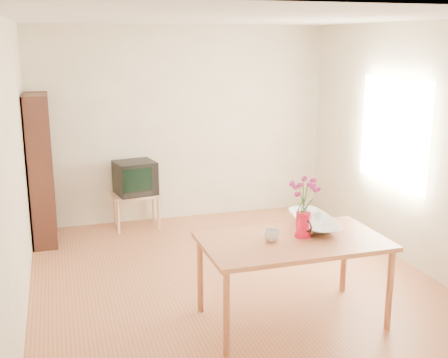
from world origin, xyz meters
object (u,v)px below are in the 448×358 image
object	(u,v)px
mug	(272,235)
television	(135,177)
pitcher	(303,226)
bowl	(315,201)
table	(293,247)

from	to	relation	value
mug	television	world-z (taller)	television
television	pitcher	bearing A→B (deg)	-80.17
bowl	television	distance (m)	2.97
table	television	xyz separation A→B (m)	(-0.94, 2.94, -0.00)
table	bowl	size ratio (longest dim) A/B	3.12
table	television	distance (m)	3.09
table	bowl	distance (m)	0.52
pitcher	television	size ratio (longest dim) A/B	0.39
mug	bowl	world-z (taller)	bowl
mug	table	bearing A→B (deg)	145.97
table	pitcher	distance (m)	0.21
mug	bowl	distance (m)	0.60
bowl	television	size ratio (longest dim) A/B	0.90
table	bowl	world-z (taller)	bowl
table	mug	distance (m)	0.23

